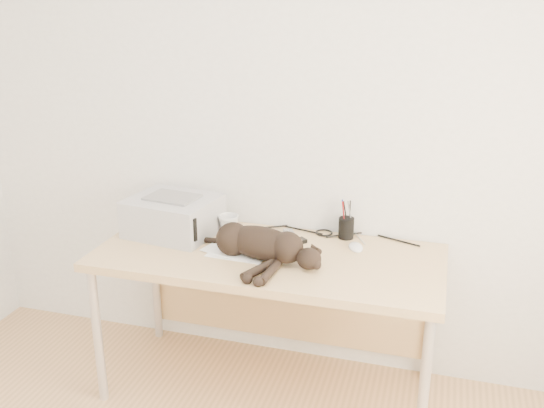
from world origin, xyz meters
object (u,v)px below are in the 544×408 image
(mug, at_px, (229,224))
(mouse, at_px, (356,245))
(desk, at_px, (273,272))
(printer, at_px, (173,215))
(cat, at_px, (257,244))
(pen_cup, at_px, (346,228))

(mug, distance_m, mouse, 0.64)
(desk, height_order, mug, mug)
(desk, xyz_separation_m, printer, (-0.52, 0.03, 0.23))
(printer, height_order, mug, printer)
(printer, bearing_deg, mouse, 3.96)
(printer, xyz_separation_m, cat, (0.49, -0.18, -0.02))
(printer, bearing_deg, cat, -19.74)
(cat, bearing_deg, pen_cup, 57.87)
(printer, relative_size, pen_cup, 2.35)
(pen_cup, distance_m, mouse, 0.14)
(mouse, bearing_deg, desk, 170.19)
(pen_cup, xyz_separation_m, mouse, (0.07, -0.12, -0.04))
(pen_cup, bearing_deg, printer, -167.96)
(printer, distance_m, mug, 0.28)
(desk, height_order, printer, printer)
(pen_cup, bearing_deg, desk, -146.96)
(desk, xyz_separation_m, pen_cup, (0.31, 0.20, 0.19))
(printer, bearing_deg, mug, 15.16)
(desk, bearing_deg, pen_cup, 33.04)
(desk, relative_size, mug, 15.51)
(desk, xyz_separation_m, cat, (-0.03, -0.15, 0.20))
(printer, distance_m, cat, 0.52)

